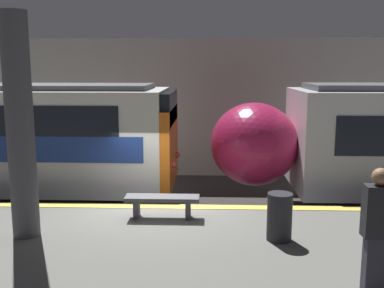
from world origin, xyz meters
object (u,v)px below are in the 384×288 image
object	(u,v)px
support_pillar_near	(20,127)
person_waiting	(377,228)
platform_bench	(162,202)
trash_bin	(279,217)

from	to	relation	value
support_pillar_near	person_waiting	xyz separation A→B (m)	(5.54, -1.93, -1.06)
support_pillar_near	platform_bench	size ratio (longest dim) A/B	2.65
support_pillar_near	person_waiting	size ratio (longest dim) A/B	2.28
support_pillar_near	trash_bin	distance (m)	4.82
person_waiting	platform_bench	xyz separation A→B (m)	(-3.17, 2.98, -0.59)
support_pillar_near	person_waiting	world-z (taller)	support_pillar_near
platform_bench	person_waiting	bearing A→B (deg)	-43.22
support_pillar_near	trash_bin	xyz separation A→B (m)	(4.56, -0.05, -1.56)
support_pillar_near	person_waiting	distance (m)	5.96
person_waiting	platform_bench	distance (m)	4.39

